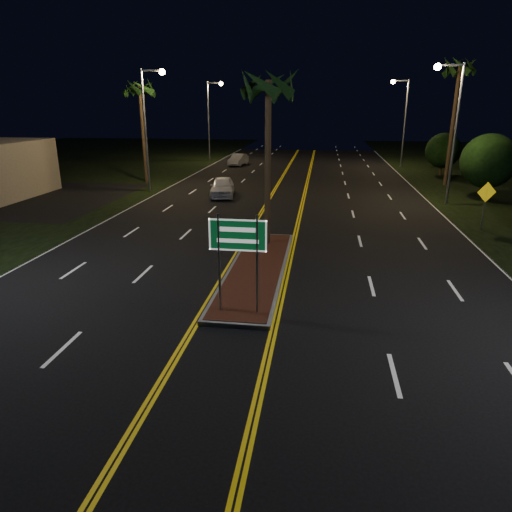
% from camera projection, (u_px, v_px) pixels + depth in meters
% --- Properties ---
extents(ground, '(120.00, 120.00, 0.00)m').
position_uv_depth(ground, '(220.00, 361.00, 12.13)').
color(ground, black).
rests_on(ground, ground).
extents(median_island, '(2.25, 10.25, 0.17)m').
position_uv_depth(median_island, '(257.00, 269.00, 18.68)').
color(median_island, gray).
rests_on(median_island, ground).
extents(highway_sign, '(1.80, 0.08, 3.20)m').
position_uv_depth(highway_sign, '(238.00, 244.00, 14.00)').
color(highway_sign, gray).
rests_on(highway_sign, ground).
extents(streetlight_left_mid, '(1.91, 0.44, 9.00)m').
position_uv_depth(streetlight_left_mid, '(149.00, 116.00, 34.32)').
color(streetlight_left_mid, gray).
rests_on(streetlight_left_mid, ground).
extents(streetlight_left_far, '(1.91, 0.44, 9.00)m').
position_uv_depth(streetlight_left_far, '(211.00, 112.00, 53.10)').
color(streetlight_left_far, gray).
rests_on(streetlight_left_far, ground).
extents(streetlight_right_mid, '(1.91, 0.44, 9.00)m').
position_uv_depth(streetlight_right_mid, '(451.00, 118.00, 29.57)').
color(streetlight_right_mid, gray).
rests_on(streetlight_right_mid, ground).
extents(streetlight_right_far, '(1.91, 0.44, 9.00)m').
position_uv_depth(streetlight_right_far, '(402.00, 113.00, 48.36)').
color(streetlight_right_far, gray).
rests_on(streetlight_right_far, ground).
extents(palm_median, '(2.40, 2.40, 8.30)m').
position_uv_depth(palm_median, '(268.00, 85.00, 19.69)').
color(palm_median, '#382819').
rests_on(palm_median, ground).
extents(palm_left_far, '(2.40, 2.40, 8.80)m').
position_uv_depth(palm_left_far, '(140.00, 89.00, 37.71)').
color(palm_left_far, '#382819').
rests_on(palm_left_far, ground).
extents(palm_right_far, '(2.40, 2.40, 10.30)m').
position_uv_depth(palm_right_far, '(460.00, 69.00, 35.69)').
color(palm_right_far, '#382819').
rests_on(palm_right_far, ground).
extents(shrub_mid, '(3.78, 3.78, 4.62)m').
position_uv_depth(shrub_mid, '(489.00, 161.00, 31.92)').
color(shrub_mid, '#382819').
rests_on(shrub_mid, ground).
extents(shrub_far, '(3.24, 3.24, 3.96)m').
position_uv_depth(shrub_far, '(443.00, 151.00, 43.34)').
color(shrub_far, '#382819').
rests_on(shrub_far, ground).
extents(car_near, '(2.91, 5.29, 1.67)m').
position_uv_depth(car_near, '(222.00, 185.00, 33.69)').
color(car_near, white).
rests_on(car_near, ground).
extents(car_far, '(2.49, 4.58, 1.45)m').
position_uv_depth(car_far, '(238.00, 159.00, 51.08)').
color(car_far, '#B7B7C1').
rests_on(car_far, ground).
extents(warning_sign, '(1.05, 0.33, 2.58)m').
position_uv_depth(warning_sign, '(486.00, 199.00, 24.46)').
color(warning_sign, gray).
rests_on(warning_sign, ground).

